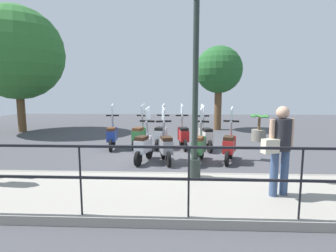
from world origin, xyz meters
TOP-DOWN VIEW (x-y plane):
  - ground_plane at (0.00, 0.00)m, footprint 28.00×28.00m
  - promenade_walkway at (-3.15, 0.00)m, footprint 2.20×20.00m
  - fence_railing at (-4.20, 0.00)m, footprint 0.04×16.03m
  - lamp_post_near at (-2.40, -0.18)m, footprint 0.26×0.90m
  - pedestrian_with_bag at (-3.33, -1.61)m, footprint 0.45×0.62m
  - tree_large at (4.37, 7.77)m, footprint 4.31×4.31m
  - tree_distant at (5.51, -1.80)m, footprint 2.32×2.32m
  - potted_palm at (2.54, -3.01)m, footprint 1.06×0.66m
  - scooter_near_0 at (-0.63, -1.25)m, footprint 1.20×0.55m
  - scooter_near_1 at (-0.75, -0.40)m, footprint 1.21×0.53m
  - scooter_near_2 at (-0.77, 0.53)m, footprint 1.21×0.51m
  - scooter_near_3 at (-0.75, 1.14)m, footprint 1.21×0.52m
  - scooter_far_0 at (0.84, -0.73)m, footprint 1.21×0.52m
  - scooter_far_1 at (1.00, 0.02)m, footprint 1.23×0.46m
  - scooter_far_2 at (1.02, 0.78)m, footprint 1.22×0.50m
  - scooter_far_3 at (0.90, 1.50)m, footprint 1.21×0.53m
  - scooter_far_4 at (0.87, 2.45)m, footprint 1.23×0.44m

SIDE VIEW (x-z plane):
  - ground_plane at x=0.00m, z-range 0.00..0.00m
  - promenade_walkway at x=-3.15m, z-range 0.00..0.15m
  - potted_palm at x=2.54m, z-range -0.08..0.97m
  - scooter_near_0 at x=-0.63m, z-range -0.29..1.25m
  - scooter_near_1 at x=-0.75m, z-range -0.29..1.25m
  - scooter_near_2 at x=-0.77m, z-range -0.29..1.25m
  - scooter_near_3 at x=-0.75m, z-range -0.29..1.25m
  - scooter_far_0 at x=0.84m, z-range -0.29..1.25m
  - scooter_far_1 at x=1.00m, z-range -0.29..1.25m
  - scooter_far_2 at x=1.02m, z-range -0.29..1.25m
  - scooter_far_3 at x=0.90m, z-range -0.29..1.25m
  - scooter_far_4 at x=0.87m, z-range -0.29..1.25m
  - fence_railing at x=-4.20m, z-range 0.37..1.44m
  - pedestrian_with_bag at x=-3.33m, z-range 0.28..1.87m
  - lamp_post_near at x=-2.40m, z-range -0.10..4.58m
  - tree_distant at x=5.51m, z-range 0.89..5.07m
  - tree_large at x=4.37m, z-range 0.77..6.64m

